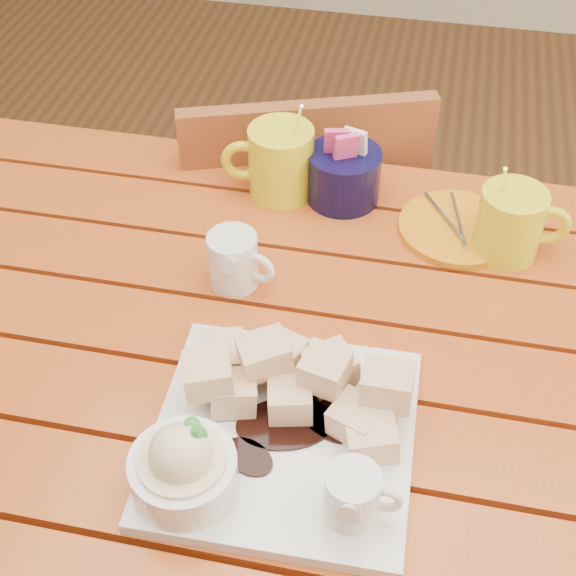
% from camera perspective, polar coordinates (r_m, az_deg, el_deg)
% --- Properties ---
extents(table, '(1.20, 0.79, 0.75)m').
position_cam_1_polar(table, '(1.05, 0.30, -7.95)').
color(table, '#973313').
rests_on(table, ground).
extents(dessert_plate, '(0.28, 0.28, 0.11)m').
position_cam_1_polar(dessert_plate, '(0.85, -1.44, -10.09)').
color(dessert_plate, white).
rests_on(dessert_plate, table).
extents(coffee_mug_left, '(0.13, 0.09, 0.16)m').
position_cam_1_polar(coffee_mug_left, '(1.17, -0.65, 9.06)').
color(coffee_mug_left, yellow).
rests_on(coffee_mug_left, table).
extents(coffee_mug_right, '(0.12, 0.09, 0.15)m').
position_cam_1_polar(coffee_mug_right, '(1.10, 15.63, 4.53)').
color(coffee_mug_right, yellow).
rests_on(coffee_mug_right, table).
extents(cream_pitcher, '(0.09, 0.08, 0.08)m').
position_cam_1_polar(cream_pitcher, '(1.02, -3.84, 2.03)').
color(cream_pitcher, white).
rests_on(cream_pitcher, table).
extents(sugar_caddy, '(0.11, 0.11, 0.12)m').
position_cam_1_polar(sugar_caddy, '(1.16, 3.98, 8.07)').
color(sugar_caddy, black).
rests_on(sugar_caddy, table).
extents(orange_saucer, '(0.16, 0.16, 0.02)m').
position_cam_1_polar(orange_saucer, '(1.14, 12.02, 4.16)').
color(orange_saucer, orange).
rests_on(orange_saucer, table).
extents(chair_far, '(0.51, 0.51, 0.84)m').
position_cam_1_polar(chair_far, '(1.52, 0.65, 2.91)').
color(chair_far, brown).
rests_on(chair_far, ground).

